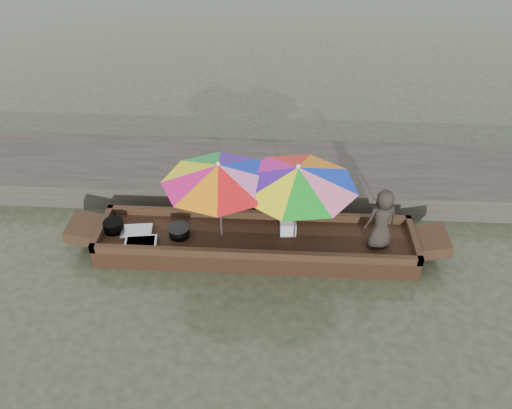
# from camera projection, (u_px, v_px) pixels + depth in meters

# --- Properties ---
(water) EXTENTS (80.00, 80.00, 0.00)m
(water) POSITION_uv_depth(u_px,v_px,m) (256.00, 251.00, 9.14)
(water) COLOR #2B3321
(water) RESTS_ON ground
(dock) EXTENTS (22.00, 2.20, 0.50)m
(dock) POSITION_uv_depth(u_px,v_px,m) (262.00, 174.00, 10.75)
(dock) COLOR #2D2B26
(dock) RESTS_ON ground
(boat_hull) EXTENTS (5.66, 1.20, 0.35)m
(boat_hull) POSITION_uv_depth(u_px,v_px,m) (256.00, 244.00, 9.03)
(boat_hull) COLOR black
(boat_hull) RESTS_ON water
(cooking_pot) EXTENTS (0.36, 0.36, 0.19)m
(cooking_pot) POSITION_uv_depth(u_px,v_px,m) (114.00, 226.00, 9.03)
(cooking_pot) COLOR black
(cooking_pot) RESTS_ON boat_hull
(tray_crayfish) EXTENTS (0.60, 0.46, 0.09)m
(tray_crayfish) POSITION_uv_depth(u_px,v_px,m) (141.00, 244.00, 8.71)
(tray_crayfish) COLOR silver
(tray_crayfish) RESTS_ON boat_hull
(tray_scallop) EXTENTS (0.60, 0.45, 0.06)m
(tray_scallop) POSITION_uv_depth(u_px,v_px,m) (137.00, 232.00, 9.00)
(tray_scallop) COLOR silver
(tray_scallop) RESTS_ON boat_hull
(charcoal_grill) EXTENTS (0.37, 0.37, 0.17)m
(charcoal_grill) POSITION_uv_depth(u_px,v_px,m) (179.00, 232.00, 8.91)
(charcoal_grill) COLOR black
(charcoal_grill) RESTS_ON boat_hull
(supply_bag) EXTENTS (0.30, 0.24, 0.26)m
(supply_bag) POSITION_uv_depth(u_px,v_px,m) (288.00, 228.00, 8.92)
(supply_bag) COLOR silver
(supply_bag) RESTS_ON boat_hull
(vendor) EXTENTS (0.64, 0.51, 1.14)m
(vendor) POSITION_uv_depth(u_px,v_px,m) (382.00, 219.00, 8.42)
(vendor) COLOR black
(vendor) RESTS_ON boat_hull
(umbrella_bow) EXTENTS (2.10, 2.10, 1.55)m
(umbrella_bow) POSITION_uv_depth(u_px,v_px,m) (220.00, 201.00, 8.49)
(umbrella_bow) COLOR #0C31D8
(umbrella_bow) RESTS_ON boat_hull
(umbrella_stern) EXTENTS (2.44, 2.44, 1.55)m
(umbrella_stern) POSITION_uv_depth(u_px,v_px,m) (296.00, 204.00, 8.43)
(umbrella_stern) COLOR #0C34D8
(umbrella_stern) RESTS_ON boat_hull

